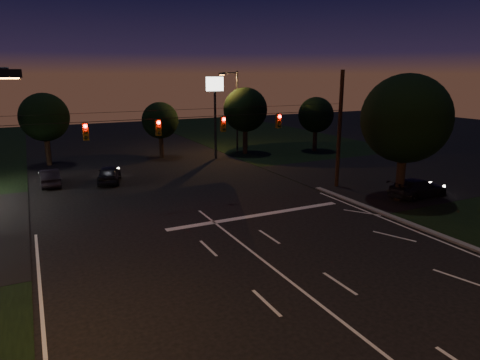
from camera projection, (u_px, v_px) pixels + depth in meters
ground at (336, 317)px, 15.72m from camera, size 140.00×140.00×0.00m
cross_street_right at (401, 174)px, 38.23m from camera, size 20.00×16.00×0.02m
stop_bar at (258, 215)px, 27.02m from camera, size 12.00×0.50×0.01m
utility_pole_right at (336, 186)px, 33.93m from camera, size 0.30×0.30×9.00m
signal_span at (192, 125)px, 27.42m from camera, size 24.00×0.40×1.56m
pole_sign_right at (215, 99)px, 43.76m from camera, size 1.80×0.30×8.40m
street_light_right_far at (235, 106)px, 47.13m from camera, size 2.20×0.35×9.00m
tree_right_near at (404, 120)px, 29.01m from camera, size 6.00×6.00×8.76m
tree_far_b at (45, 118)px, 40.89m from camera, size 4.60×4.60×6.98m
tree_far_c at (160, 121)px, 44.89m from camera, size 3.80×3.80×5.86m
tree_far_d at (245, 110)px, 46.81m from camera, size 4.80×4.80×7.30m
tree_far_e at (315, 115)px, 48.66m from camera, size 4.00×4.00×6.18m
car_oncoming_a at (109, 174)px, 35.06m from camera, size 2.69×4.50×1.44m
car_oncoming_b at (49, 177)px, 34.13m from camera, size 1.50×4.08×1.34m
car_cross at (418, 188)px, 30.85m from camera, size 4.72×1.97×1.36m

